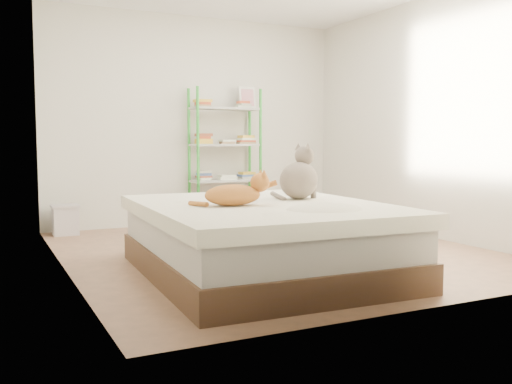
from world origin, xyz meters
TOP-DOWN VIEW (x-y plane):
  - room at (0.00, 0.00)m, footprint 3.81×4.21m
  - bed at (-0.53, -0.81)m, footprint 1.84×2.26m
  - orange_cat at (-0.81, -0.88)m, footprint 0.54×0.34m
  - grey_cat at (-0.11, -0.65)m, footprint 0.49×0.45m
  - shelf_unit at (0.31, 1.88)m, footprint 0.88×0.36m
  - cardboard_box at (0.46, 0.66)m, footprint 0.61×0.62m
  - white_bin at (-1.65, 1.85)m, footprint 0.30×0.26m

SIDE VIEW (x-z plane):
  - white_bin at x=-1.65m, z-range 0.00..0.34m
  - cardboard_box at x=0.46m, z-range -0.02..0.38m
  - bed at x=-0.53m, z-range 0.00..0.56m
  - orange_cat at x=-0.81m, z-range 0.56..0.76m
  - grey_cat at x=-0.11m, z-range 0.56..1.01m
  - shelf_unit at x=0.31m, z-range -0.02..1.73m
  - room at x=0.00m, z-range 0.00..2.61m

